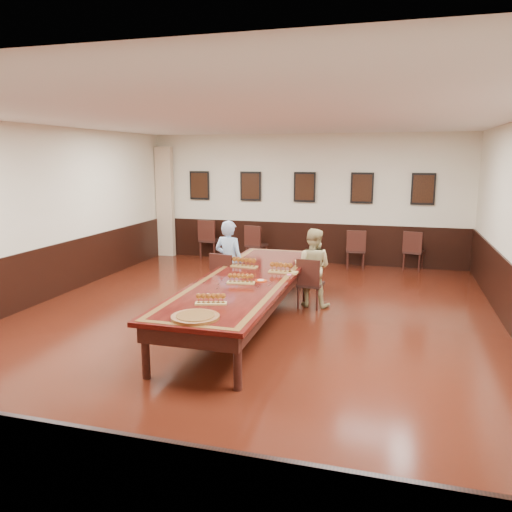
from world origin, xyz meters
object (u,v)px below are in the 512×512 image
(chair_woman, at_px, (311,282))
(carved_platter, at_px, (195,317))
(spare_chair_c, at_px, (356,249))
(person_man, at_px, (229,262))
(spare_chair_b, at_px, (256,244))
(spare_chair_d, at_px, (414,250))
(chair_man, at_px, (226,278))
(person_woman, at_px, (312,267))
(conference_table, at_px, (247,286))
(spare_chair_a, at_px, (210,239))

(chair_woman, height_order, carved_platter, chair_woman)
(spare_chair_c, relative_size, person_man, 0.62)
(spare_chair_b, relative_size, spare_chair_d, 1.04)
(chair_woman, distance_m, spare_chair_b, 3.93)
(chair_woman, height_order, spare_chair_b, spare_chair_b)
(chair_man, height_order, person_woman, person_woman)
(chair_man, distance_m, spare_chair_d, 5.10)
(conference_table, bearing_deg, carved_platter, -89.87)
(spare_chair_b, height_order, spare_chair_d, spare_chair_b)
(spare_chair_d, xyz_separation_m, carved_platter, (-2.66, -6.93, 0.31))
(person_woman, bearing_deg, person_man, 13.82)
(spare_chair_c, bearing_deg, person_man, 53.50)
(spare_chair_a, relative_size, person_woman, 0.74)
(spare_chair_c, distance_m, person_man, 4.05)
(chair_man, relative_size, spare_chair_d, 1.02)
(carved_platter, bearing_deg, person_woman, 76.12)
(chair_man, bearing_deg, carved_platter, 112.48)
(spare_chair_c, xyz_separation_m, person_man, (-1.99, -3.51, 0.28))
(chair_woman, bearing_deg, spare_chair_c, -92.18)
(spare_chair_b, bearing_deg, spare_chair_a, 2.44)
(conference_table, bearing_deg, person_man, 122.78)
(spare_chair_b, distance_m, spare_chair_d, 3.80)
(spare_chair_a, height_order, conference_table, spare_chair_a)
(chair_man, height_order, spare_chair_c, chair_man)
(spare_chair_a, xyz_separation_m, spare_chair_b, (1.33, -0.23, -0.03))
(conference_table, bearing_deg, person_woman, 55.48)
(chair_man, xyz_separation_m, conference_table, (0.68, -0.92, 0.14))
(person_woman, relative_size, conference_table, 0.28)
(spare_chair_c, bearing_deg, spare_chair_d, -176.41)
(spare_chair_d, bearing_deg, spare_chair_b, 16.57)
(chair_woman, bearing_deg, carved_platter, 82.17)
(spare_chair_b, distance_m, person_woman, 3.86)
(spare_chair_a, bearing_deg, chair_woman, 136.90)
(chair_man, height_order, conference_table, chair_man)
(conference_table, relative_size, carved_platter, 7.60)
(spare_chair_c, xyz_separation_m, spare_chair_d, (1.33, 0.25, -0.01))
(spare_chair_c, height_order, person_man, person_man)
(chair_man, relative_size, person_man, 0.63)
(person_man, bearing_deg, carved_platter, 111.79)
(spare_chair_a, distance_m, spare_chair_d, 5.13)
(chair_woman, xyz_separation_m, carved_platter, (-0.82, -3.28, 0.32))
(conference_table, bearing_deg, spare_chair_a, 117.25)
(spare_chair_a, distance_m, spare_chair_b, 1.35)
(spare_chair_b, distance_m, carved_platter, 6.80)
(chair_man, relative_size, spare_chair_b, 0.98)
(chair_woman, height_order, spare_chair_a, spare_chair_a)
(carved_platter, bearing_deg, spare_chair_a, 109.57)
(chair_man, bearing_deg, person_man, -90.00)
(chair_woman, height_order, spare_chair_d, spare_chair_d)
(person_woman, height_order, conference_table, person_woman)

